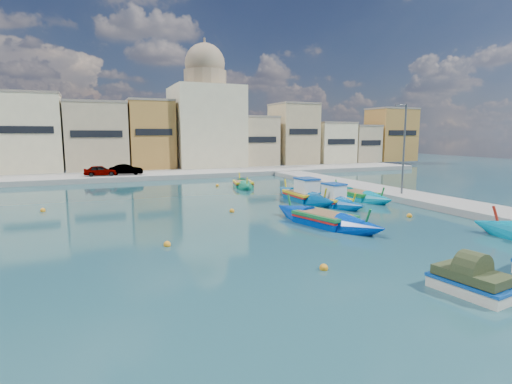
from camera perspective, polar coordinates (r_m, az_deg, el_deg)
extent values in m
plane|color=#153940|center=(22.07, -3.53, -6.27)|extent=(160.00, 160.00, 0.00)
cube|color=gray|center=(32.59, 27.89, -2.02)|extent=(4.00, 70.00, 0.50)
cube|color=gray|center=(52.90, -15.13, 2.33)|extent=(80.00, 8.00, 0.60)
cube|color=beige|center=(59.67, -29.71, 7.23)|extent=(7.88, 6.24, 9.89)
cube|color=gray|center=(59.89, -30.07, 12.10)|extent=(8.04, 6.37, 0.30)
cube|color=black|center=(56.53, -30.11, 7.70)|extent=(6.30, 0.10, 0.90)
cube|color=tan|center=(59.90, -21.82, 7.29)|extent=(7.88, 7.44, 8.99)
cube|color=gray|center=(60.04, -22.07, 11.72)|extent=(8.04, 7.59, 0.30)
cube|color=black|center=(56.13, -21.76, 7.72)|extent=(6.30, 0.10, 0.90)
cube|color=#BD853B|center=(59.85, -14.79, 7.81)|extent=(6.17, 6.13, 9.43)
cube|color=gray|center=(60.03, -14.96, 12.46)|extent=(6.29, 6.26, 0.30)
cube|color=black|center=(56.76, -14.35, 8.29)|extent=(4.93, 0.10, 0.90)
cube|color=tan|center=(62.16, -7.92, 6.46)|extent=(7.31, 7.69, 6.05)
cube|color=gray|center=(62.14, -7.98, 9.39)|extent=(7.46, 7.85, 0.30)
cube|color=black|center=(58.40, -6.93, 6.66)|extent=(5.85, 0.10, 0.90)
cube|color=tan|center=(64.49, -0.98, 7.20)|extent=(7.54, 7.30, 7.41)
cube|color=gray|center=(64.53, -0.99, 10.63)|extent=(7.69, 7.45, 0.30)
cube|color=black|center=(61.06, 0.33, 7.49)|extent=(6.03, 0.10, 0.90)
cube|color=tan|center=(67.68, 5.35, 8.16)|extent=(6.36, 6.97, 9.63)
cube|color=gray|center=(67.85, 5.41, 12.36)|extent=(6.48, 7.11, 0.30)
cube|color=black|center=(64.58, 6.86, 8.56)|extent=(5.09, 0.10, 0.90)
cube|color=beige|center=(71.28, 10.55, 6.87)|extent=(6.63, 6.70, 6.65)
cube|color=gray|center=(71.28, 10.63, 9.66)|extent=(6.76, 6.83, 0.30)
cube|color=black|center=(68.46, 12.14, 7.05)|extent=(5.30, 0.10, 0.90)
cube|color=tan|center=(75.14, 14.30, 6.65)|extent=(5.08, 7.51, 6.20)
cube|color=gray|center=(75.13, 14.39, 9.12)|extent=(5.18, 7.66, 0.30)
cube|color=black|center=(72.14, 16.14, 6.76)|extent=(4.06, 0.10, 0.90)
cube|color=#BD853B|center=(78.90, 18.70, 7.67)|extent=(7.79, 6.00, 9.33)
cube|color=gray|center=(79.03, 18.87, 11.16)|extent=(7.95, 6.12, 0.30)
cube|color=black|center=(76.64, 20.24, 7.94)|extent=(6.23, 0.10, 0.90)
cube|color=beige|center=(62.54, -7.16, 9.21)|extent=(10.00, 10.00, 12.00)
cylinder|color=#9E8466|center=(63.07, -7.29, 15.76)|extent=(6.40, 6.40, 2.40)
sphere|color=#9E8466|center=(63.40, -7.32, 17.72)|extent=(6.00, 6.00, 6.00)
cylinder|color=#9E8466|center=(63.94, -7.38, 20.30)|extent=(0.30, 0.30, 1.60)
cylinder|color=#595B60|center=(35.91, 20.36, 5.32)|extent=(0.16, 0.16, 8.00)
cylinder|color=#595B60|center=(35.68, 20.20, 11.59)|extent=(1.00, 0.10, 0.10)
cube|color=#595B60|center=(35.34, 19.59, 11.57)|extent=(0.35, 0.15, 0.18)
imported|color=#4C1919|center=(50.86, -21.36, 2.87)|extent=(3.74, 1.56, 1.26)
imported|color=#4C1919|center=(51.02, -18.05, 3.06)|extent=(4.05, 1.85, 1.29)
cube|color=#005197|center=(33.80, 6.78, -0.85)|extent=(2.06, 3.66, 1.02)
cone|color=#005197|center=(36.42, 4.46, -0.07)|extent=(2.06, 3.35, 2.61)
cone|color=#005197|center=(31.24, 9.49, -1.56)|extent=(2.06, 3.35, 2.61)
cube|color=yellow|center=(33.74, 6.79, -0.13)|extent=(2.14, 3.86, 0.18)
cube|color=red|center=(33.76, 6.78, -0.44)|extent=(2.16, 3.72, 0.10)
cube|color=olive|center=(33.72, 6.79, 0.01)|extent=(1.75, 3.32, 0.06)
cylinder|color=yellow|center=(36.59, 4.26, 1.02)|extent=(0.15, 0.48, 1.11)
cylinder|color=yellow|center=(30.88, 9.81, -0.44)|extent=(0.15, 0.48, 1.11)
cube|color=white|center=(33.19, 7.26, 0.85)|extent=(1.44, 1.86, 1.12)
cube|color=#0F47A5|center=(33.12, 7.28, 1.91)|extent=(1.52, 2.00, 0.12)
cube|color=#0053A5|center=(31.88, 10.54, -1.52)|extent=(2.12, 3.11, 0.92)
cone|color=#0053A5|center=(33.78, 7.95, -0.83)|extent=(2.10, 2.91, 2.31)
cone|color=#0053A5|center=(30.04, 13.46, -2.11)|extent=(2.10, 2.91, 2.31)
cube|color=yellow|center=(31.82, 10.56, -0.83)|extent=(2.21, 3.28, 0.17)
cube|color=red|center=(31.84, 10.55, -1.12)|extent=(2.22, 3.17, 0.09)
cube|color=olive|center=(31.81, 10.56, -0.70)|extent=(1.82, 2.82, 0.06)
cylinder|color=yellow|center=(33.88, 7.73, 0.23)|extent=(0.17, 0.45, 1.01)
cylinder|color=yellow|center=(29.77, 13.80, -1.05)|extent=(0.17, 0.45, 1.01)
cube|color=white|center=(31.40, 11.08, 0.11)|extent=(1.43, 1.62, 1.02)
cube|color=#0F47A5|center=(31.33, 11.11, 1.13)|extent=(1.51, 1.73, 0.11)
cube|color=#0082A1|center=(35.24, 14.29, -0.69)|extent=(2.11, 3.30, 0.97)
cone|color=#0082A1|center=(37.26, 11.67, -0.05)|extent=(2.10, 3.07, 2.44)
cone|color=#0082A1|center=(33.29, 17.23, -1.24)|extent=(2.10, 3.07, 2.44)
cube|color=#1A832A|center=(35.18, 14.31, -0.03)|extent=(2.20, 3.48, 0.17)
cube|color=#197F33|center=(35.20, 14.30, -0.31)|extent=(2.21, 3.37, 0.10)
cube|color=olive|center=(35.17, 14.32, 0.09)|extent=(1.81, 3.00, 0.06)
cylinder|color=#1A832A|center=(37.38, 11.45, 0.96)|extent=(0.16, 0.47, 1.06)
cylinder|color=#1A832A|center=(33.00, 17.59, -0.22)|extent=(0.16, 0.47, 1.06)
cube|color=#0B7753|center=(41.98, -1.86, 0.96)|extent=(2.30, 3.01, 0.89)
cone|color=#0B7753|center=(44.16, -2.32, 1.38)|extent=(2.27, 2.85, 2.21)
cone|color=#0B7753|center=(39.79, -1.35, 0.62)|extent=(2.27, 2.85, 2.21)
cube|color=yellow|center=(41.93, -1.86, 1.46)|extent=(2.40, 3.17, 0.16)
cube|color=red|center=(41.95, -1.86, 1.25)|extent=(2.40, 3.08, 0.09)
cube|color=olive|center=(41.92, -1.86, 1.56)|extent=(1.99, 2.71, 0.05)
cylinder|color=yellow|center=(44.31, -2.37, 2.16)|extent=(0.21, 0.44, 0.97)
cylinder|color=yellow|center=(39.50, -1.29, 1.41)|extent=(0.21, 0.44, 0.97)
cube|color=#0033AB|center=(24.99, 9.73, -4.16)|extent=(2.85, 3.91, 1.03)
cone|color=#0033AB|center=(27.01, 5.24, -3.02)|extent=(2.79, 3.65, 2.62)
cone|color=#0033AB|center=(23.13, 14.99, -5.20)|extent=(2.79, 3.65, 2.62)
cube|color=#187937|center=(24.90, 9.75, -3.18)|extent=(2.98, 4.12, 0.19)
cube|color=red|center=(24.93, 9.74, -3.60)|extent=(2.97, 4.00, 0.10)
cube|color=olive|center=(24.88, 9.76, -2.99)|extent=(2.48, 3.53, 0.06)
cylinder|color=#187937|center=(27.10, 4.85, -1.53)|extent=(0.26, 0.51, 1.12)
cylinder|color=#187937|center=(22.81, 15.63, -3.68)|extent=(0.26, 0.51, 1.12)
cone|color=#007EA1|center=(25.90, 31.58, -4.68)|extent=(3.16, 3.75, 2.75)
cylinder|color=red|center=(25.83, 31.11, -3.04)|extent=(0.32, 0.55, 1.21)
cube|color=beige|center=(16.21, 28.31, -12.20)|extent=(1.74, 2.77, 0.65)
cube|color=#0F47A5|center=(16.11, 28.39, -11.18)|extent=(1.81, 2.85, 0.11)
cube|color=#2D381E|center=(16.04, 28.45, -10.33)|extent=(1.66, 2.47, 0.33)
cylinder|color=#2D381E|center=(15.99, 28.49, -9.79)|extent=(0.87, 2.36, 0.56)
sphere|color=#FF9D1A|center=(20.52, -12.58, -7.35)|extent=(0.36, 0.36, 0.36)
sphere|color=#FF9D1A|center=(28.60, -3.46, -2.73)|extent=(0.36, 0.36, 0.36)
sphere|color=#FF9D1A|center=(42.74, -5.56, 0.92)|extent=(0.36, 0.36, 0.36)
sphere|color=#FF9D1A|center=(32.58, -28.15, -2.34)|extent=(0.36, 0.36, 0.36)
sphere|color=#FF9D1A|center=(28.75, 21.06, -3.22)|extent=(0.36, 0.36, 0.36)
sphere|color=#FF9D1A|center=(16.93, 9.66, -10.65)|extent=(0.36, 0.36, 0.36)
sphere|color=#FF9D1A|center=(34.93, 12.11, -0.88)|extent=(0.36, 0.36, 0.36)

